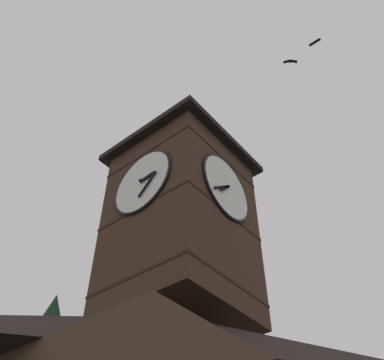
% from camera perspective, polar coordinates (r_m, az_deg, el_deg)
% --- Properties ---
extents(clock_tower, '(4.81, 4.81, 10.12)m').
position_cam_1_polar(clock_tower, '(16.60, -1.42, -4.54)').
color(clock_tower, '#422B1E').
rests_on(clock_tower, building_main).
extents(flying_bird_high, '(0.20, 0.63, 0.11)m').
position_cam_1_polar(flying_bird_high, '(24.90, 15.37, 16.55)').
color(flying_bird_high, black).
extents(flying_bird_low, '(0.51, 0.62, 0.15)m').
position_cam_1_polar(flying_bird_low, '(23.20, 12.38, 14.53)').
color(flying_bird_low, black).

